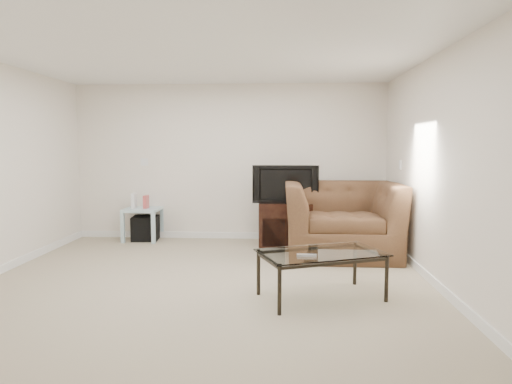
# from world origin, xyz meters

# --- Properties ---
(floor) EXTENTS (5.00, 5.00, 0.00)m
(floor) POSITION_xyz_m (0.00, 0.00, 0.00)
(floor) COLOR tan
(floor) RESTS_ON ground
(ceiling) EXTENTS (5.00, 5.00, 0.00)m
(ceiling) POSITION_xyz_m (0.00, 0.00, 2.50)
(ceiling) COLOR white
(ceiling) RESTS_ON ground
(wall_back) EXTENTS (5.00, 0.02, 2.50)m
(wall_back) POSITION_xyz_m (0.00, 2.50, 1.25)
(wall_back) COLOR silver
(wall_back) RESTS_ON ground
(wall_right) EXTENTS (0.02, 5.00, 2.50)m
(wall_right) POSITION_xyz_m (2.50, 0.00, 1.25)
(wall_right) COLOR silver
(wall_right) RESTS_ON ground
(plate_back) EXTENTS (0.12, 0.02, 0.12)m
(plate_back) POSITION_xyz_m (-1.40, 2.49, 1.25)
(plate_back) COLOR white
(plate_back) RESTS_ON wall_back
(plate_right_switch) EXTENTS (0.02, 0.09, 0.13)m
(plate_right_switch) POSITION_xyz_m (2.49, 1.60, 1.25)
(plate_right_switch) COLOR white
(plate_right_switch) RESTS_ON wall_right
(plate_right_outlet) EXTENTS (0.02, 0.08, 0.12)m
(plate_right_outlet) POSITION_xyz_m (2.49, 1.30, 0.30)
(plate_right_outlet) COLOR white
(plate_right_outlet) RESTS_ON wall_right
(tv_stand) EXTENTS (0.80, 0.56, 0.66)m
(tv_stand) POSITION_xyz_m (0.90, 2.05, 0.33)
(tv_stand) COLOR black
(tv_stand) RESTS_ON floor
(dvd_player) EXTENTS (0.44, 0.31, 0.06)m
(dvd_player) POSITION_xyz_m (0.90, 2.01, 0.55)
(dvd_player) COLOR black
(dvd_player) RESTS_ON tv_stand
(television) EXTENTS (0.92, 0.20, 0.57)m
(television) POSITION_xyz_m (0.90, 2.02, 0.94)
(television) COLOR black
(television) RESTS_ON tv_stand
(side_table) EXTENTS (0.56, 0.56, 0.52)m
(side_table) POSITION_xyz_m (-1.38, 2.28, 0.26)
(side_table) COLOR silver
(side_table) RESTS_ON floor
(subwoofer) EXTENTS (0.44, 0.44, 0.40)m
(subwoofer) POSITION_xyz_m (-1.35, 2.30, 0.18)
(subwoofer) COLOR black
(subwoofer) RESTS_ON floor
(game_console) EXTENTS (0.07, 0.18, 0.24)m
(game_console) POSITION_xyz_m (-1.51, 2.26, 0.64)
(game_console) COLOR white
(game_console) RESTS_ON side_table
(game_case) EXTENTS (0.06, 0.15, 0.21)m
(game_case) POSITION_xyz_m (-1.32, 2.26, 0.63)
(game_case) COLOR #CC4C4C
(game_case) RESTS_ON side_table
(recliner) EXTENTS (1.56, 1.02, 1.36)m
(recliner) POSITION_xyz_m (1.67, 1.46, 0.68)
(recliner) COLOR brown
(recliner) RESTS_ON floor
(coffee_table) EXTENTS (1.36, 1.07, 0.47)m
(coffee_table) POSITION_xyz_m (1.24, -0.39, 0.23)
(coffee_table) COLOR black
(coffee_table) RESTS_ON floor
(remote) EXTENTS (0.19, 0.06, 0.02)m
(remote) POSITION_xyz_m (1.08, -0.59, 0.48)
(remote) COLOR #B2B2B7
(remote) RESTS_ON coffee_table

